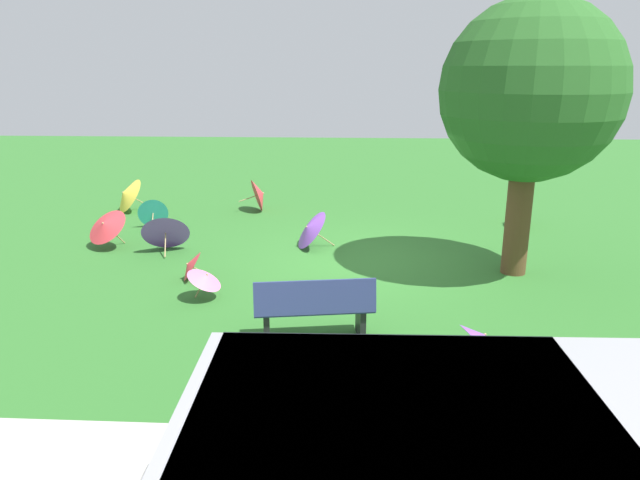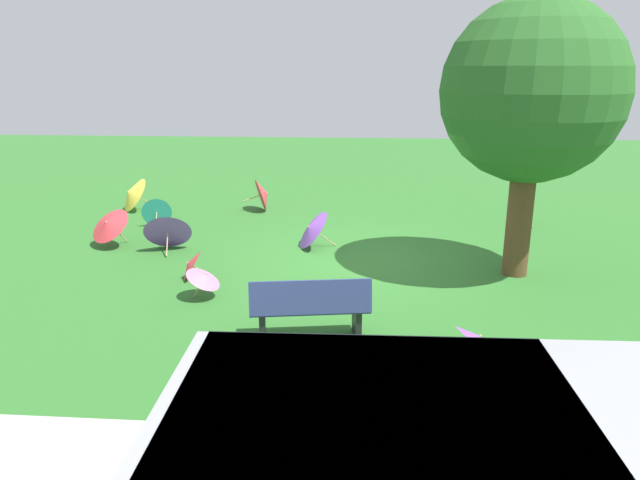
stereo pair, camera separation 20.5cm
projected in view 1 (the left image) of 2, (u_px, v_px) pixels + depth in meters
name	position (u px, v px, depth m)	size (l,w,h in m)	color
ground	(366.00, 260.00, 11.12)	(40.00, 40.00, 0.00)	#2D6B28
park_bench	(314.00, 308.00, 7.74)	(1.66, 0.72, 0.90)	navy
shade_tree	(531.00, 93.00, 9.57)	(3.01, 3.01, 4.67)	brown
parasol_teal_0	(153.00, 212.00, 13.35)	(0.72, 0.70, 0.69)	tan
parasol_orange_0	(515.00, 210.00, 13.57)	(0.83, 0.88, 0.64)	tan
parasol_yellow_0	(126.00, 194.00, 14.74)	(1.12, 1.18, 0.90)	tan
parasol_red_1	(105.00, 225.00, 11.71)	(1.10, 1.06, 0.82)	tan
parasol_purple_0	(166.00, 230.00, 11.59)	(1.07, 0.99, 0.87)	tan
parasol_purple_1	(309.00, 229.00, 11.78)	(0.95, 1.03, 0.80)	tan
parasol_red_4	(190.00, 265.00, 10.03)	(0.62, 0.62, 0.53)	tan
parasol_purple_2	(481.00, 338.00, 7.29)	(0.67, 0.73, 0.55)	tan
parasol_red_6	(260.00, 194.00, 14.84)	(0.85, 0.92, 0.85)	tan
parasol_pink_1	(206.00, 278.00, 9.17)	(0.65, 0.67, 0.55)	tan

